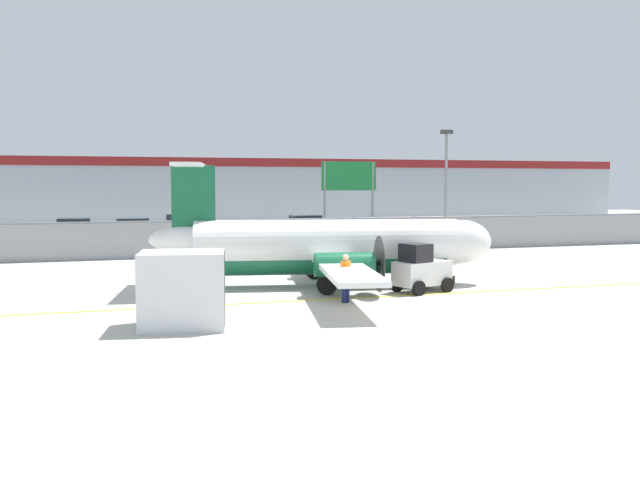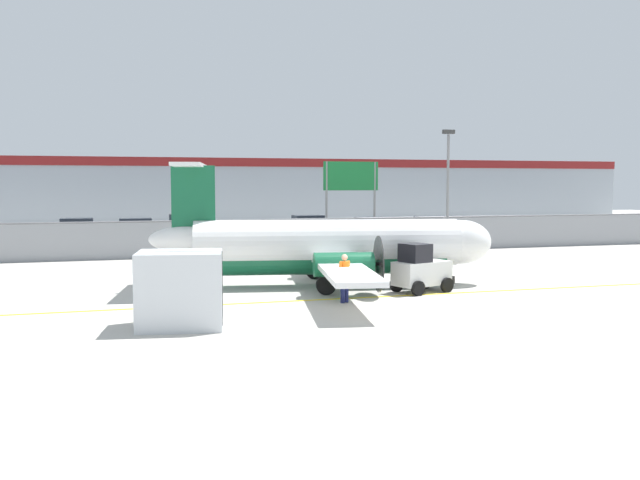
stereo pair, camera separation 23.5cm
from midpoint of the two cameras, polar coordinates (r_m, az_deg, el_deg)
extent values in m
plane|color=#BCB7AD|center=(23.99, 3.46, -5.43)|extent=(140.00, 140.00, 0.00)
cube|color=yellow|center=(25.84, 1.90, -4.69)|extent=(84.00, 0.20, 0.01)
cube|color=gray|center=(41.08, -5.42, 0.15)|extent=(98.00, 0.04, 2.00)
cylinder|color=slate|center=(41.01, -5.43, 1.61)|extent=(98.00, 0.10, 0.10)
cube|color=#38383A|center=(52.43, -7.98, 0.05)|extent=(98.00, 17.00, 0.12)
cube|color=#A8B2BC|center=(70.60, -10.43, 3.77)|extent=(91.00, 8.00, 6.50)
cube|color=maroon|center=(66.65, -10.05, 6.18)|extent=(91.00, 0.20, 0.80)
cylinder|color=white|center=(28.64, 0.36, -0.25)|extent=(10.76, 3.81, 1.90)
ellipsoid|color=white|center=(29.83, 11.03, -0.14)|extent=(2.73, 2.22, 1.80)
ellipsoid|color=white|center=(28.49, -10.82, 0.04)|extent=(3.13, 1.57, 1.05)
cylinder|color=#145938|center=(28.69, 0.36, -1.29)|extent=(9.61, 3.20, 1.48)
cube|color=white|center=(28.71, 0.55, -1.38)|extent=(4.51, 16.02, 0.18)
cylinder|color=#145938|center=(31.30, 0.32, -0.89)|extent=(2.33, 1.29, 0.90)
cone|color=black|center=(31.46, 2.40, -0.86)|extent=(0.52, 0.52, 0.44)
cylinder|color=#262626|center=(31.48, 2.67, -0.86)|extent=(0.42, 2.07, 2.10)
cylinder|color=#145938|center=(26.17, 1.70, -1.97)|extent=(2.33, 1.29, 0.90)
cone|color=black|center=(26.36, 4.18, -1.93)|extent=(0.52, 0.52, 0.44)
cylinder|color=#262626|center=(26.39, 4.50, -1.93)|extent=(0.42, 2.07, 2.10)
cube|color=#145938|center=(28.40, -10.32, 2.76)|extent=(1.70, 0.49, 3.10)
cube|color=white|center=(28.40, -10.64, 5.89)|extent=(1.96, 4.92, 0.14)
cylinder|color=#59595B|center=(29.42, 7.59, -2.05)|extent=(0.16, 0.16, 0.97)
cylinder|color=black|center=(29.48, 7.58, -2.99)|extent=(0.63, 0.33, 0.60)
cylinder|color=#59595B|center=(30.88, -0.70, -1.62)|extent=(0.16, 0.16, 0.90)
cylinder|color=black|center=(30.93, -0.70, -2.44)|extent=(0.79, 0.36, 0.76)
cylinder|color=#59595B|center=(26.52, 0.29, -2.65)|extent=(0.16, 0.16, 0.90)
cylinder|color=black|center=(26.58, 0.29, -3.60)|extent=(0.79, 0.36, 0.76)
cube|color=silver|center=(27.51, 7.93, -2.63)|extent=(2.44, 1.75, 0.90)
cube|color=black|center=(27.18, 7.42, -1.02)|extent=(1.17, 1.24, 0.70)
cube|color=black|center=(28.35, 9.61, -3.05)|extent=(0.50, 1.09, 0.30)
cylinder|color=black|center=(28.52, 8.18, -3.29)|extent=(0.59, 0.35, 0.56)
cylinder|color=black|center=(27.67, 9.91, -3.56)|extent=(0.59, 0.35, 0.56)
cylinder|color=black|center=(27.50, 5.92, -3.56)|extent=(0.59, 0.35, 0.56)
cylinder|color=black|center=(26.63, 7.65, -3.85)|extent=(0.59, 0.35, 0.56)
cylinder|color=#191E4C|center=(24.96, 1.93, -4.04)|extent=(0.22, 0.22, 0.85)
cylinder|color=#191E4C|center=(24.81, 1.65, -4.09)|extent=(0.22, 0.22, 0.85)
cylinder|color=orange|center=(24.78, 1.80, -2.41)|extent=(0.47, 0.47, 0.60)
cylinder|color=orange|center=(24.95, 2.11, -2.29)|extent=(0.14, 0.14, 0.55)
cylinder|color=orange|center=(24.61, 1.48, -2.39)|extent=(0.14, 0.14, 0.55)
sphere|color=tan|center=(24.73, 1.80, -1.40)|extent=(0.22, 0.22, 0.22)
cube|color=silver|center=(20.98, -11.26, -3.91)|extent=(2.70, 2.37, 2.20)
cube|color=#333338|center=(20.98, -11.26, -3.91)|extent=(2.42, 0.49, 2.20)
cube|color=orange|center=(29.60, 6.20, -3.49)|extent=(0.36, 0.36, 0.04)
cone|color=orange|center=(29.55, 6.21, -2.88)|extent=(0.28, 0.28, 0.60)
cylinder|color=white|center=(29.54, 6.21, -2.73)|extent=(0.17, 0.17, 0.08)
cube|color=orange|center=(23.73, -10.21, -5.55)|extent=(0.36, 0.36, 0.04)
cone|color=orange|center=(23.67, -10.22, -4.79)|extent=(0.28, 0.28, 0.60)
cylinder|color=white|center=(23.66, -10.22, -4.60)|extent=(0.17, 0.17, 0.08)
cylinder|color=black|center=(46.32, -24.11, -0.45)|extent=(0.62, 0.26, 0.60)
cylinder|color=black|center=(48.12, -24.07, -0.28)|extent=(0.62, 0.26, 0.60)
cube|color=slate|center=(52.97, -19.36, 0.62)|extent=(4.20, 1.71, 0.80)
cube|color=#262D38|center=(52.92, -19.21, 1.36)|extent=(2.20, 1.57, 0.56)
cylinder|color=black|center=(52.17, -20.92, 0.17)|extent=(0.60, 0.20, 0.60)
cylinder|color=black|center=(53.96, -20.80, 0.31)|extent=(0.60, 0.20, 0.60)
cylinder|color=black|center=(52.05, -17.85, 0.24)|extent=(0.60, 0.20, 0.60)
cylinder|color=black|center=(53.85, -17.82, 0.38)|extent=(0.60, 0.20, 0.60)
cube|color=navy|center=(51.81, -14.70, 0.65)|extent=(4.22, 1.75, 0.80)
cube|color=#262D38|center=(51.77, -14.88, 1.39)|extent=(2.22, 1.59, 0.56)
cylinder|color=black|center=(52.79, -13.21, 0.40)|extent=(0.60, 0.21, 0.60)
cylinder|color=black|center=(51.00, -13.09, 0.26)|extent=(0.60, 0.21, 0.60)
cylinder|color=black|center=(52.71, -16.25, 0.33)|extent=(0.60, 0.21, 0.60)
cylinder|color=black|center=(50.91, -16.24, 0.19)|extent=(0.60, 0.21, 0.60)
cube|color=black|center=(57.44, -11.37, 1.08)|extent=(4.29, 1.95, 0.80)
cube|color=#262D38|center=(57.41, -11.23, 1.76)|extent=(2.29, 1.69, 0.56)
cylinder|color=black|center=(56.52, -12.74, 0.68)|extent=(0.61, 0.24, 0.60)
cylinder|color=black|center=(58.32, -12.77, 0.79)|extent=(0.61, 0.24, 0.60)
cylinder|color=black|center=(56.64, -9.91, 0.73)|extent=(0.61, 0.24, 0.60)
cylinder|color=black|center=(58.43, -10.03, 0.84)|extent=(0.61, 0.24, 0.60)
cube|color=black|center=(46.60, -4.88, 0.36)|extent=(4.31, 1.99, 0.80)
cube|color=#262D38|center=(46.53, -5.07, 1.19)|extent=(2.30, 1.71, 0.56)
cylinder|color=black|center=(47.73, -3.37, 0.08)|extent=(0.61, 0.24, 0.60)
cylinder|color=black|center=(45.96, -2.99, -0.09)|extent=(0.61, 0.24, 0.60)
cylinder|color=black|center=(47.33, -6.72, 0.02)|extent=(0.61, 0.24, 0.60)
cylinder|color=black|center=(45.55, -6.46, -0.16)|extent=(0.61, 0.24, 0.60)
cube|color=slate|center=(54.63, -1.45, 0.99)|extent=(4.27, 1.89, 0.80)
cube|color=#262D38|center=(54.64, -1.30, 1.71)|extent=(2.27, 1.66, 0.56)
cylinder|color=black|center=(53.37, -2.57, 0.56)|extent=(0.61, 0.23, 0.60)
cylinder|color=black|center=(55.09, -3.13, 0.68)|extent=(0.61, 0.23, 0.60)
cylinder|color=black|center=(54.27, 0.25, 0.63)|extent=(0.61, 0.23, 0.60)
cylinder|color=black|center=(55.95, -0.38, 0.75)|extent=(0.61, 0.23, 0.60)
cube|color=slate|center=(51.49, 3.70, 0.76)|extent=(4.35, 2.11, 0.80)
cube|color=#262D38|center=(51.52, 3.85, 1.52)|extent=(2.34, 1.77, 0.56)
cylinder|color=black|center=(50.09, 2.73, 0.30)|extent=(0.62, 0.26, 0.60)
cylinder|color=black|center=(51.72, 1.87, 0.43)|extent=(0.62, 0.26, 0.60)
cylinder|color=black|center=(51.36, 5.55, 0.39)|extent=(0.62, 0.26, 0.60)
cylinder|color=black|center=(52.95, 4.62, 0.52)|extent=(0.62, 0.26, 0.60)
cube|color=#19662D|center=(53.46, 8.42, 0.87)|extent=(4.24, 1.80, 0.80)
cube|color=#262D38|center=(53.49, 8.57, 1.60)|extent=(2.24, 1.61, 0.56)
cylinder|color=black|center=(52.06, 7.49, 0.42)|extent=(0.60, 0.21, 0.60)
cylinder|color=black|center=(53.68, 6.65, 0.56)|extent=(0.60, 0.21, 0.60)
cylinder|color=black|center=(53.34, 10.20, 0.49)|extent=(0.60, 0.21, 0.60)
cylinder|color=black|center=(54.92, 9.29, 0.62)|extent=(0.60, 0.21, 0.60)
cylinder|color=slate|center=(42.71, 9.88, 3.63)|extent=(0.16, 0.16, 7.00)
cube|color=#333333|center=(42.81, 9.95, 8.52)|extent=(0.70, 0.30, 0.24)
cylinder|color=slate|center=(44.37, 0.22, 2.76)|extent=(0.14, 0.14, 5.50)
cylinder|color=slate|center=(45.43, 4.08, 2.79)|extent=(0.14, 0.14, 5.50)
cube|color=#14662D|center=(44.86, 2.18, 5.14)|extent=(3.60, 0.10, 1.80)
camera|label=1|loc=(0.12, -90.23, -0.02)|focal=40.00mm
camera|label=2|loc=(0.12, 89.77, 0.02)|focal=40.00mm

